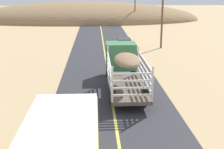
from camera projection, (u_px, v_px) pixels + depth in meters
livestock_truck at (123, 62)px, 24.71m from camera, size 2.53×9.70×3.02m
car_far at (124, 45)px, 37.76m from camera, size 1.80×4.40×1.46m
power_pole_mid at (162, 10)px, 38.49m from camera, size 2.20×0.24×8.84m
power_pole_far at (135, 2)px, 64.42m from camera, size 2.20×0.24×8.28m
distant_hill at (84, 20)px, 72.65m from camera, size 53.19×23.82×8.28m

